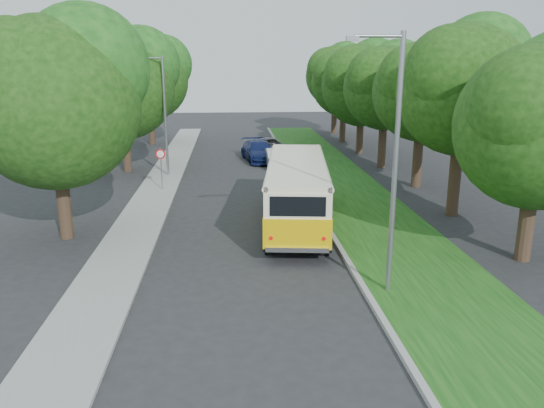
{
  "coord_description": "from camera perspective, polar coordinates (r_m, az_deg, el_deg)",
  "views": [
    {
      "loc": [
        -0.62,
        -17.72,
        7.17
      ],
      "look_at": [
        1.06,
        3.2,
        1.5
      ],
      "focal_mm": 35.0,
      "sensor_mm": 36.0,
      "label": 1
    }
  ],
  "objects": [
    {
      "name": "warning_sign",
      "position": [
        30.44,
        -11.87,
        4.47
      ],
      "size": [
        0.56,
        0.1,
        2.5
      ],
      "color": "gray",
      "rests_on": "ground"
    },
    {
      "name": "ground",
      "position": [
        19.13,
        -2.41,
        -6.91
      ],
      "size": [
        120.0,
        120.0,
        0.0
      ],
      "primitive_type": "plane",
      "color": "#272729",
      "rests_on": "ground"
    },
    {
      "name": "treeline",
      "position": [
        35.94,
        1.47,
        13.13
      ],
      "size": [
        24.27,
        41.91,
        9.46
      ],
      "color": "#332319",
      "rests_on": "ground"
    },
    {
      "name": "car_white",
      "position": [
        37.07,
        0.45,
        4.95
      ],
      "size": [
        1.48,
        3.85,
        1.25
      ],
      "primitive_type": "imported",
      "rotation": [
        0.0,
        0.0,
        0.04
      ],
      "color": "silver",
      "rests_on": "ground"
    },
    {
      "name": "lamppost_near",
      "position": [
        16.21,
        12.86,
        4.79
      ],
      "size": [
        1.71,
        0.16,
        8.0
      ],
      "color": "gray",
      "rests_on": "ground"
    },
    {
      "name": "grass_verge",
      "position": [
        24.7,
        11.05,
        -1.89
      ],
      "size": [
        4.5,
        70.0,
        0.13
      ],
      "primitive_type": "cube",
      "color": "#144412",
      "rests_on": "ground"
    },
    {
      "name": "car_blue",
      "position": [
        39.43,
        -1.42,
        5.72
      ],
      "size": [
        2.81,
        5.33,
        1.47
      ],
      "primitive_type": "imported",
      "rotation": [
        0.0,
        0.0,
        0.15
      ],
      "color": "navy",
      "rests_on": "ground"
    },
    {
      "name": "car_grey",
      "position": [
        42.23,
        -0.1,
        6.23
      ],
      "size": [
        3.3,
        5.04,
        1.29
      ],
      "primitive_type": "imported",
      "rotation": [
        0.0,
        0.0,
        0.27
      ],
      "color": "#5A5C62",
      "rests_on": "ground"
    },
    {
      "name": "curb",
      "position": [
        24.18,
        5.68,
        -2.02
      ],
      "size": [
        0.2,
        70.0,
        0.15
      ],
      "primitive_type": "cube",
      "color": "gray",
      "rests_on": "ground"
    },
    {
      "name": "lamppost_far",
      "position": [
        34.11,
        -11.6,
        9.68
      ],
      "size": [
        1.71,
        0.16,
        7.5
      ],
      "color": "gray",
      "rests_on": "ground"
    },
    {
      "name": "vintage_bus",
      "position": [
        23.6,
        2.69,
        1.17
      ],
      "size": [
        3.77,
        10.26,
        2.98
      ],
      "primitive_type": null,
      "rotation": [
        0.0,
        0.0,
        -0.12
      ],
      "color": "yellow",
      "rests_on": "ground"
    },
    {
      "name": "sidewalk",
      "position": [
        24.17,
        -14.34,
        -2.47
      ],
      "size": [
        2.2,
        70.0,
        0.12
      ],
      "primitive_type": "cube",
      "color": "gray",
      "rests_on": "ground"
    },
    {
      "name": "car_silver",
      "position": [
        29.94,
        2.11,
        2.73
      ],
      "size": [
        3.27,
        4.76,
        1.51
      ],
      "primitive_type": "imported",
      "rotation": [
        0.0,
        0.0,
        -0.37
      ],
      "color": "#A6A6AB",
      "rests_on": "ground"
    }
  ]
}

